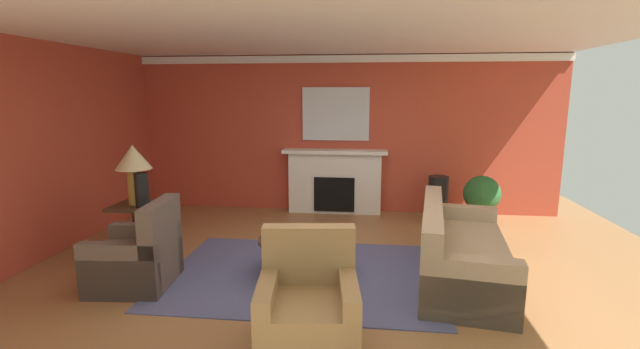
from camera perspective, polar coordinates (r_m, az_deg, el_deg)
ground_plane at (r=5.15m, az=-0.32°, el=-13.13°), size 9.05×9.05×0.00m
wall_fireplace at (r=7.69m, az=2.32°, el=5.29°), size 7.56×0.12×2.72m
wall_window at (r=6.49m, az=-32.76°, el=2.63°), size 0.12×6.39×2.72m
ceiling_panel at (r=5.06m, az=0.08°, el=18.34°), size 7.56×6.39×0.06m
crown_moulding at (r=7.60m, az=2.35°, el=14.90°), size 7.56×0.08×0.12m
area_rug at (r=5.18m, az=-2.34°, el=-12.92°), size 3.10×2.20×0.01m
fireplace at (r=7.61m, az=1.95°, el=-1.10°), size 1.80×0.35×1.12m
mantel_mirror at (r=7.58m, az=2.08°, el=7.94°), size 1.16×0.04×0.91m
sofa at (r=5.18m, az=17.76°, el=-9.95°), size 1.19×2.21×0.85m
armchair_near_window at (r=5.19m, az=-22.82°, el=-10.15°), size 0.86×0.86×0.95m
armchair_facing_fireplace at (r=3.76m, az=-1.56°, el=-17.45°), size 0.89×0.89×0.95m
coffee_table at (r=5.06m, az=-2.37°, el=-9.50°), size 1.00×1.00×0.45m
side_table at (r=6.02m, az=-22.71°, el=-6.38°), size 0.56×0.56×0.70m
table_lamp at (r=5.84m, az=-23.28°, el=1.39°), size 0.44×0.44×0.75m
vase_on_side_table at (r=5.72m, az=-22.34°, el=-1.91°), size 0.16×0.16×0.42m
vase_tall_corner at (r=7.41m, az=15.20°, el=-3.05°), size 0.33×0.33×0.74m
book_red_cover at (r=4.96m, az=-2.91°, el=-8.18°), size 0.28×0.20×0.05m
book_art_folio at (r=5.05m, az=-1.29°, el=-7.29°), size 0.29×0.23×0.04m
potted_plant at (r=7.15m, az=20.44°, el=-2.85°), size 0.56×0.56×0.83m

